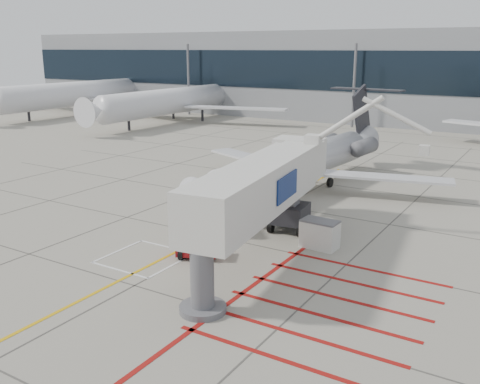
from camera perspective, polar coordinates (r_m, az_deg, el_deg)
The scene contains 10 objects.
ground_plane at distance 30.12m, azimuth -6.03°, elevation -7.15°, with size 260.00×260.00×0.00m, color #9E9A88.
regional_jet at distance 41.25m, azimuth 4.79°, elevation 4.62°, with size 23.54×29.68×7.78m, color silver, non-canonical shape.
jet_bridge at distance 28.43m, azimuth 1.74°, elevation -0.63°, with size 8.66×18.28×7.31m, color silver, non-canonical shape.
pushback_tug at distance 30.15m, azimuth -4.56°, elevation -5.76°, with size 2.22×1.39×1.30m, color maroon, non-canonical shape.
baggage_cart at distance 35.69m, azimuth 1.27°, elevation -2.44°, with size 1.91×1.20×1.20m, color #4F4F54, non-canonical shape.
ground_power_unit at distance 31.70m, azimuth 8.49°, elevation -4.46°, with size 2.12×1.24×1.68m, color silver, non-canonical shape.
cone_nose at distance 34.90m, azimuth -3.49°, elevation -3.44°, with size 0.40×0.40×0.55m, color orange.
cone_side at distance 36.10m, azimuth -0.34°, elevation -2.76°, with size 0.41×0.41×0.57m, color orange.
bg_aircraft_a at distance 100.29m, azimuth -16.03°, elevation 11.70°, with size 38.13×42.37×12.71m, color silver, non-canonical shape.
bg_aircraft_b at distance 86.35m, azimuth -6.50°, elevation 11.41°, with size 35.46×39.39×11.82m, color silver, non-canonical shape.
Camera 1 is at (17.18, -21.97, 11.38)m, focal length 40.00 mm.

